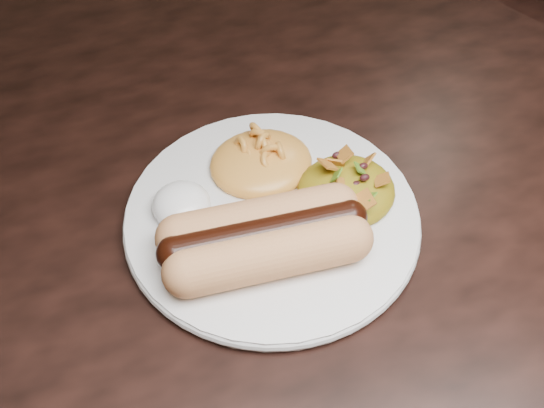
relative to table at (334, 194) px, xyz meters
name	(u,v)px	position (x,y,z in m)	size (l,w,h in m)	color
table	(334,194)	(0.00, 0.00, 0.00)	(1.60, 0.90, 0.75)	black
plate	(272,216)	(-0.10, -0.08, 0.10)	(0.25, 0.25, 0.01)	white
hotdog	(264,237)	(-0.12, -0.12, 0.13)	(0.14, 0.08, 0.04)	#E2AD63
mac_and_cheese	(261,152)	(-0.09, -0.03, 0.12)	(0.09, 0.09, 0.04)	#FFB447
sour_cream	(181,199)	(-0.18, -0.06, 0.12)	(0.05, 0.05, 0.03)	white
taco_salad	(347,184)	(-0.04, -0.09, 0.12)	(0.09, 0.08, 0.04)	#BB650C
fork	(329,270)	(-0.08, -0.15, 0.09)	(0.02, 0.13, 0.00)	white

